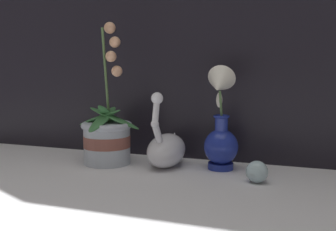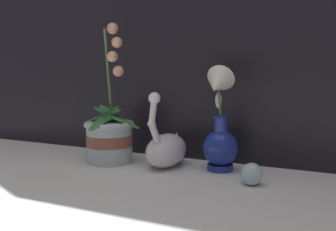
% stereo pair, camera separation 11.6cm
% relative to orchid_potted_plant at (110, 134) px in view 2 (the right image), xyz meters
% --- Properties ---
extents(ground_plane, '(2.80, 2.80, 0.00)m').
position_rel_orchid_potted_plant_xyz_m(ground_plane, '(0.22, -0.10, -0.09)').
color(ground_plane, white).
extents(orchid_potted_plant, '(0.21, 0.21, 0.43)m').
position_rel_orchid_potted_plant_xyz_m(orchid_potted_plant, '(0.00, 0.00, 0.00)').
color(orchid_potted_plant, '#B2BCCC').
rests_on(orchid_potted_plant, ground_plane).
extents(swan_figurine, '(0.10, 0.21, 0.23)m').
position_rel_orchid_potted_plant_xyz_m(swan_figurine, '(0.19, 0.02, -0.03)').
color(swan_figurine, white).
rests_on(swan_figurine, ground_plane).
extents(blue_vase, '(0.10, 0.14, 0.30)m').
position_rel_orchid_potted_plant_xyz_m(blue_vase, '(0.35, 0.04, 0.03)').
color(blue_vase, navy).
rests_on(blue_vase, ground_plane).
extents(glass_sphere, '(0.06, 0.06, 0.06)m').
position_rel_orchid_potted_plant_xyz_m(glass_sphere, '(0.46, -0.06, -0.06)').
color(glass_sphere, silver).
rests_on(glass_sphere, ground_plane).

